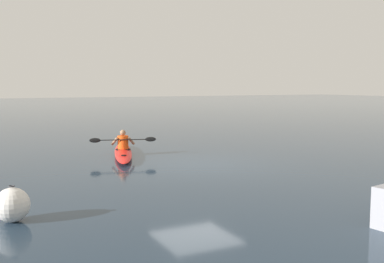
% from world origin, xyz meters
% --- Properties ---
extents(ground_plane, '(160.00, 160.00, 0.00)m').
position_xyz_m(ground_plane, '(0.00, 0.00, 0.00)').
color(ground_plane, '#1E2D3D').
extents(kayak, '(2.02, 4.88, 0.25)m').
position_xyz_m(kayak, '(1.59, -2.75, 0.13)').
color(kayak, red).
rests_on(kayak, ground).
extents(kayaker, '(2.30, 0.76, 0.70)m').
position_xyz_m(kayaker, '(1.60, -2.73, 0.54)').
color(kayaker, '#E04C14').
rests_on(kayaker, kayak).
extents(mooring_buoy_red_near, '(0.66, 0.66, 0.70)m').
position_xyz_m(mooring_buoy_red_near, '(5.93, 3.96, 0.33)').
color(mooring_buoy_red_near, silver).
rests_on(mooring_buoy_red_near, ground).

